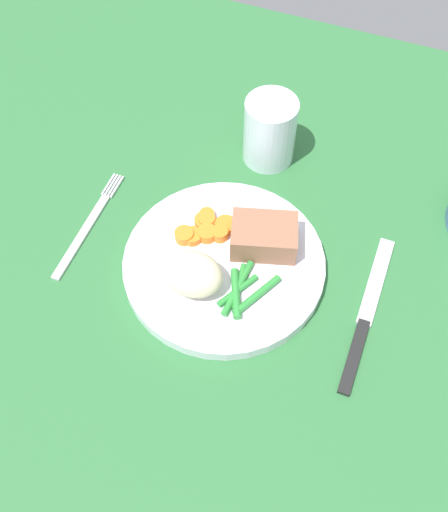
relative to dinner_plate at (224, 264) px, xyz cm
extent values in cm
cube|color=#2D6B38|center=(3.48, 2.96, -1.80)|extent=(120.00, 90.00, 2.00)
cylinder|color=white|center=(0.00, 0.00, 0.00)|extent=(23.27, 23.27, 1.60)
cube|color=#936047|center=(3.14, 3.66, 2.56)|extent=(8.64, 7.13, 3.53)
ellipsoid|color=beige|center=(-2.09, -4.19, 3.13)|extent=(6.90, 5.33, 4.66)
cylinder|color=orange|center=(-3.81, 4.17, 1.39)|extent=(2.06, 2.06, 1.17)
cylinder|color=orange|center=(-5.43, 1.23, 1.42)|extent=(2.24, 2.24, 1.24)
cylinder|color=orange|center=(-1.66, 2.85, 1.45)|extent=(2.00, 2.00, 1.30)
cylinder|color=orange|center=(-4.13, 5.06, 1.24)|extent=(1.81, 1.81, 0.87)
cylinder|color=orange|center=(-4.57, 1.52, 1.29)|extent=(2.33, 2.33, 0.99)
cylinder|color=orange|center=(-3.95, 4.08, 1.27)|extent=(2.58, 2.58, 0.94)
cylinder|color=orange|center=(-1.52, 4.43, 1.27)|extent=(2.48, 2.48, 0.93)
cylinder|color=orange|center=(-3.07, 2.43, 1.40)|extent=(2.24, 2.24, 1.21)
cylinder|color=#2D8C38|center=(2.84, -2.73, 1.12)|extent=(1.60, 5.76, 0.65)
cylinder|color=#2D8C38|center=(2.88, -3.32, 1.16)|extent=(3.28, 5.20, 0.71)
cylinder|color=#2D8C38|center=(2.79, -3.03, 1.19)|extent=(1.30, 7.37, 0.78)
cylinder|color=#2D8C38|center=(5.07, -3.18, 1.22)|extent=(3.81, 6.39, 0.85)
cylinder|color=#2D8C38|center=(2.85, -3.78, 1.25)|extent=(3.22, 5.91, 0.90)
cube|color=silver|center=(-17.58, -2.00, -0.60)|extent=(1.00, 13.00, 0.40)
cube|color=silver|center=(-18.18, 6.30, -0.60)|extent=(0.24, 3.60, 0.40)
cube|color=silver|center=(-17.78, 6.30, -0.60)|extent=(0.24, 3.60, 0.40)
cube|color=silver|center=(-17.38, 6.30, -0.60)|extent=(0.24, 3.60, 0.40)
cube|color=silver|center=(-16.98, 6.30, -0.60)|extent=(0.24, 3.60, 0.40)
cube|color=black|center=(16.96, -5.50, -0.60)|extent=(1.30, 9.00, 0.64)
cube|color=silver|center=(16.96, 4.50, -0.60)|extent=(1.70, 12.00, 0.40)
cylinder|color=silver|center=(-0.89, 18.42, 3.76)|extent=(6.62, 6.62, 9.11)
cylinder|color=silver|center=(-0.89, 18.42, 1.30)|extent=(6.09, 6.09, 4.20)
camera|label=1|loc=(13.60, -35.44, 60.32)|focal=43.31mm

